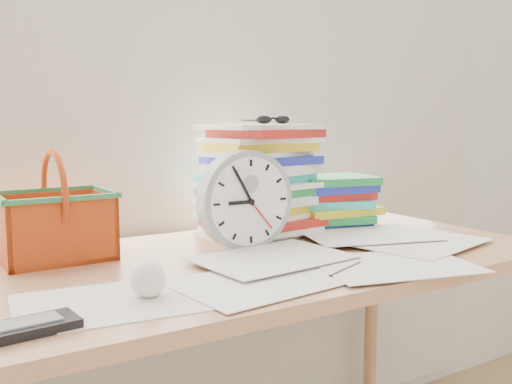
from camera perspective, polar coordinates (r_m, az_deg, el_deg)
curtain at (r=1.66m, az=-6.96°, el=15.31°), size 2.40×0.01×2.50m
desk at (r=1.37m, az=0.23°, el=-9.31°), size 1.40×0.70×0.75m
paper_stack at (r=1.55m, az=0.53°, el=1.20°), size 0.35×0.31×0.30m
clock at (r=1.38m, az=-1.11°, el=-0.82°), size 0.24×0.05×0.24m
sunglasses at (r=1.55m, az=1.73°, el=7.29°), size 0.12×0.11×0.03m
book_stack at (r=1.68m, az=7.58°, el=-0.99°), size 0.30×0.25×0.15m
basket at (r=1.36m, az=-19.49°, el=-1.32°), size 0.25×0.20×0.24m
crumpled_ball at (r=1.04m, az=-10.76°, el=-8.54°), size 0.07×0.07×0.07m
pen at (r=1.21m, az=8.96°, el=-7.71°), size 0.13×0.06×0.01m
calculator at (r=0.93m, az=-22.10°, el=-12.49°), size 0.16×0.09×0.02m
scattered_papers at (r=1.35m, az=0.23°, el=-6.02°), size 1.26×0.42×0.02m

